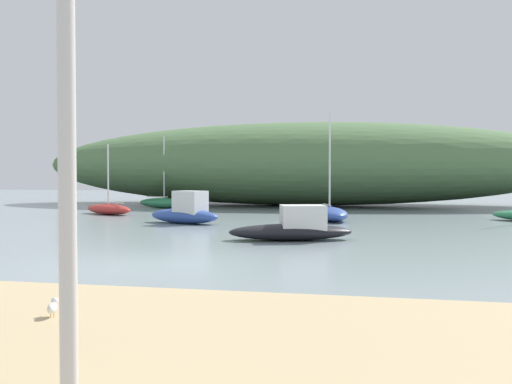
# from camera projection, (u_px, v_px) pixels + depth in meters

# --- Properties ---
(ground_plane) EXTENTS (120.00, 120.00, 0.00)m
(ground_plane) POSITION_uv_depth(u_px,v_px,m) (153.00, 264.00, 13.18)
(ground_plane) COLOR gray
(distant_hill) EXTENTS (36.61, 12.11, 5.59)m
(distant_hill) POSITION_uv_depth(u_px,v_px,m) (300.00, 164.00, 39.40)
(distant_hill) COLOR #517547
(distant_hill) RESTS_ON ground
(mast_structure) EXTENTS (1.37, 0.47, 3.52)m
(mast_structure) POSITION_uv_depth(u_px,v_px,m) (29.00, 22.00, 3.86)
(mast_structure) COLOR silver
(mast_structure) RESTS_ON beach_sand
(sailboat_centre_water) EXTENTS (3.72, 2.87, 3.64)m
(sailboat_centre_water) POSITION_uv_depth(u_px,v_px,m) (108.00, 209.00, 30.04)
(sailboat_centre_water) COLOR #B72D28
(sailboat_centre_water) RESTS_ON ground
(motorboat_far_right) EXTENTS (4.10, 2.35, 1.10)m
(motorboat_far_right) POSITION_uv_depth(u_px,v_px,m) (294.00, 228.00, 18.13)
(motorboat_far_right) COLOR black
(motorboat_far_right) RESTS_ON ground
(sailboat_far_left) EXTENTS (4.26, 2.85, 4.45)m
(sailboat_far_left) POSITION_uv_depth(u_px,v_px,m) (164.00, 203.00, 35.89)
(sailboat_far_left) COLOR #287A4C
(sailboat_far_left) RESTS_ON ground
(sailboat_off_point) EXTENTS (2.44, 4.13, 4.90)m
(sailboat_off_point) POSITION_uv_depth(u_px,v_px,m) (330.00, 213.00, 25.95)
(sailboat_off_point) COLOR #2D4C9E
(sailboat_off_point) RESTS_ON ground
(motorboat_inner_mooring) EXTENTS (3.67, 2.34, 1.38)m
(motorboat_inner_mooring) POSITION_uv_depth(u_px,v_px,m) (186.00, 212.00, 24.36)
(motorboat_inner_mooring) COLOR #2D4C9E
(motorboat_inner_mooring) RESTS_ON ground
(seagull_mid_strand) EXTENTS (0.17, 0.34, 0.24)m
(seagull_mid_strand) POSITION_uv_depth(u_px,v_px,m) (53.00, 307.00, 7.48)
(seagull_mid_strand) COLOR orange
(seagull_mid_strand) RESTS_ON beach_sand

